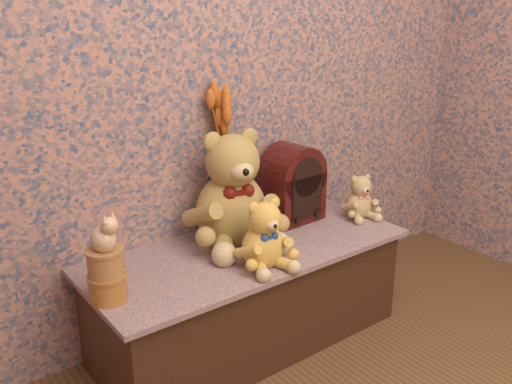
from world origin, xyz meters
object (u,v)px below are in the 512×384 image
ceramic_vase (226,209)px  cat_figurine (103,231)px  teddy_small (359,194)px  teddy_large (231,182)px  biscuit_tin_lower (108,288)px  teddy_medium (263,230)px  cathedral_radio (292,183)px

ceramic_vase → cat_figurine: 0.67m
teddy_small → cat_figurine: 1.17m
teddy_large → biscuit_tin_lower: teddy_large is taller
teddy_medium → teddy_small: size_ratio=1.29×
teddy_small → ceramic_vase: teddy_small is taller
cat_figurine → cathedral_radio: bearing=-12.8°
teddy_medium → cat_figurine: (-0.54, 0.10, 0.10)m
teddy_medium → biscuit_tin_lower: teddy_medium is taller
cathedral_radio → cat_figurine: cathedral_radio is taller
ceramic_vase → teddy_large: bearing=-110.5°
teddy_large → cat_figurine: size_ratio=3.76×
cathedral_radio → ceramic_vase: 0.31m
biscuit_tin_lower → teddy_medium: bearing=-10.4°
cathedral_radio → biscuit_tin_lower: size_ratio=2.84×
teddy_large → teddy_small: 0.62m
teddy_small → cathedral_radio: cathedral_radio is taller
teddy_large → ceramic_vase: (0.03, 0.09, -0.15)m
cathedral_radio → teddy_large: bearing=-179.4°
teddy_small → biscuit_tin_lower: teddy_small is taller
biscuit_tin_lower → cat_figurine: size_ratio=0.93×
biscuit_tin_lower → cathedral_radio: bearing=10.7°
cathedral_radio → biscuit_tin_lower: 0.93m
teddy_small → cat_figurine: (-1.17, -0.02, 0.13)m
teddy_small → ceramic_vase: size_ratio=1.11×
ceramic_vase → cat_figurine: size_ratio=1.47×
cat_figurine → ceramic_vase: bearing=-1.8°
teddy_large → teddy_medium: teddy_large is taller
teddy_medium → ceramic_vase: bearing=86.0°
teddy_medium → biscuit_tin_lower: 0.56m
teddy_medium → teddy_large: bearing=89.3°
ceramic_vase → teddy_medium: bearing=-101.8°
teddy_small → cat_figurine: size_ratio=1.63×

